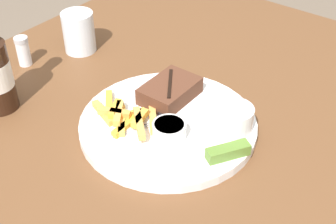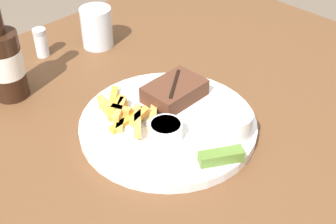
{
  "view_description": "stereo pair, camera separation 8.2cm",
  "coord_description": "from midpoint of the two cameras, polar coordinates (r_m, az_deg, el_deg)",
  "views": [
    {
      "loc": [
        -0.51,
        -0.4,
        1.27
      ],
      "look_at": [
        0.0,
        0.0,
        0.77
      ],
      "focal_mm": 50.0,
      "sensor_mm": 36.0,
      "label": 1
    },
    {
      "loc": [
        -0.46,
        -0.46,
        1.27
      ],
      "look_at": [
        0.0,
        0.0,
        0.77
      ],
      "focal_mm": 50.0,
      "sensor_mm": 36.0,
      "label": 2
    }
  ],
  "objects": [
    {
      "name": "dining_table",
      "position": [
        0.9,
        2.62,
        -6.23
      ],
      "size": [
        1.2,
        1.01,
        0.74
      ],
      "color": "brown",
      "rests_on": "ground_plane"
    },
    {
      "name": "dinner_plate",
      "position": [
        0.84,
        2.8,
        -1.68
      ],
      "size": [
        0.32,
        0.32,
        0.02
      ],
      "color": "white",
      "rests_on": "dining_table"
    },
    {
      "name": "steak_portion",
      "position": [
        0.88,
        3.48,
        2.46
      ],
      "size": [
        0.11,
        0.08,
        0.03
      ],
      "color": "#512D1E",
      "rests_on": "dinner_plate"
    },
    {
      "name": "fries_pile",
      "position": [
        0.83,
        -2.36,
        -0.19
      ],
      "size": [
        0.11,
        0.15,
        0.02
      ],
      "color": "#E9A849",
      "rests_on": "dinner_plate"
    },
    {
      "name": "coleslaw_cup",
      "position": [
        0.8,
        10.74,
        -1.41
      ],
      "size": [
        0.07,
        0.07,
        0.05
      ],
      "color": "white",
      "rests_on": "dinner_plate"
    },
    {
      "name": "dipping_sauce_cup",
      "position": [
        0.79,
        2.71,
        -2.33
      ],
      "size": [
        0.06,
        0.06,
        0.03
      ],
      "color": "silver",
      "rests_on": "dinner_plate"
    },
    {
      "name": "pickle_spear",
      "position": [
        0.76,
        9.59,
        -5.5
      ],
      "size": [
        0.07,
        0.06,
        0.02
      ],
      "color": "#567A2D",
      "rests_on": "dinner_plate"
    },
    {
      "name": "fork_utensil",
      "position": [
        0.81,
        -2.83,
        -2.1
      ],
      "size": [
        0.12,
        0.08,
        0.0
      ],
      "rotation": [
        0.0,
        0.0,
        5.77
      ],
      "color": "#B7B7BC",
      "rests_on": "dinner_plate"
    },
    {
      "name": "knife_utensil",
      "position": [
        0.86,
        1.74,
        0.62
      ],
      "size": [
        0.11,
        0.15,
        0.01
      ],
      "rotation": [
        0.0,
        0.0,
        0.98
      ],
      "color": "#B7B7BC",
      "rests_on": "dinner_plate"
    },
    {
      "name": "beer_bottle",
      "position": [
        0.92,
        -16.92,
        5.89
      ],
      "size": [
        0.07,
        0.07,
        0.22
      ],
      "color": "black",
      "rests_on": "dining_table"
    },
    {
      "name": "drinking_glass",
      "position": [
        1.08,
        -6.52,
        10.17
      ],
      "size": [
        0.07,
        0.07,
        0.09
      ],
      "color": "silver",
      "rests_on": "dining_table"
    },
    {
      "name": "salt_shaker",
      "position": [
        1.06,
        -13.1,
        8.2
      ],
      "size": [
        0.03,
        0.03,
        0.07
      ],
      "color": "white",
      "rests_on": "dining_table"
    }
  ]
}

